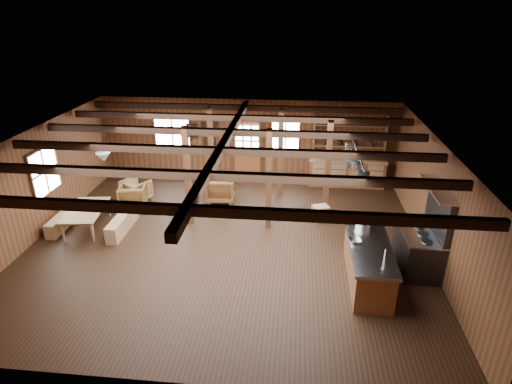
# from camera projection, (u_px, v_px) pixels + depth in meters

# --- Properties ---
(room) EXTENTS (10.04, 9.04, 2.84)m
(room) POSITION_uv_depth(u_px,v_px,m) (225.00, 194.00, 10.53)
(room) COLOR black
(room) RESTS_ON ground
(ceiling_joists) EXTENTS (9.80, 8.82, 0.18)m
(ceiling_joists) POSITION_uv_depth(u_px,v_px,m) (225.00, 142.00, 10.17)
(ceiling_joists) COLOR black
(ceiling_joists) RESTS_ON ceiling
(timber_posts) EXTENTS (3.95, 2.35, 2.80)m
(timber_posts) POSITION_uv_depth(u_px,v_px,m) (255.00, 165.00, 12.37)
(timber_posts) COLOR #402512
(timber_posts) RESTS_ON floor
(back_door) EXTENTS (1.02, 0.08, 2.15)m
(back_door) POSITION_uv_depth(u_px,v_px,m) (247.00, 155.00, 14.78)
(back_door) COLOR brown
(back_door) RESTS_ON floor
(window_back_left) EXTENTS (1.32, 0.06, 1.32)m
(window_back_left) POSITION_uv_depth(u_px,v_px,m) (172.00, 133.00, 14.74)
(window_back_left) COLOR white
(window_back_left) RESTS_ON wall_back
(window_back_right) EXTENTS (1.02, 0.06, 1.32)m
(window_back_right) POSITION_uv_depth(u_px,v_px,m) (285.00, 136.00, 14.38)
(window_back_right) COLOR white
(window_back_right) RESTS_ON wall_back
(window_left) EXTENTS (0.14, 1.24, 1.32)m
(window_left) POSITION_uv_depth(u_px,v_px,m) (44.00, 172.00, 11.36)
(window_left) COLOR white
(window_left) RESTS_ON wall_back
(notice_boards) EXTENTS (1.08, 0.03, 0.90)m
(notice_boards) POSITION_uv_depth(u_px,v_px,m) (204.00, 133.00, 14.62)
(notice_boards) COLOR silver
(notice_boards) RESTS_ON wall_back
(back_counter) EXTENTS (2.55, 0.60, 2.45)m
(back_counter) POSITION_uv_depth(u_px,v_px,m) (347.00, 169.00, 14.36)
(back_counter) COLOR brown
(back_counter) RESTS_ON floor
(pendant_lamps) EXTENTS (1.86, 2.36, 0.66)m
(pendant_lamps) POSITION_uv_depth(u_px,v_px,m) (147.00, 146.00, 11.30)
(pendant_lamps) COLOR #2F2F32
(pendant_lamps) RESTS_ON ceiling
(pot_rack) EXTENTS (0.40, 3.00, 0.46)m
(pot_rack) POSITION_uv_depth(u_px,v_px,m) (356.00, 162.00, 10.05)
(pot_rack) COLOR #2F2F32
(pot_rack) RESTS_ON ceiling
(kitchen_island) EXTENTS (0.89, 2.51, 1.20)m
(kitchen_island) POSITION_uv_depth(u_px,v_px,m) (368.00, 262.00, 9.41)
(kitchen_island) COLOR brown
(kitchen_island) RESTS_ON floor
(step_stool) EXTENTS (0.59, 0.51, 0.44)m
(step_stool) POSITION_uv_depth(u_px,v_px,m) (320.00, 213.00, 12.18)
(step_stool) COLOR #996545
(step_stool) RESTS_ON floor
(commercial_range) EXTENTS (0.85, 1.65, 2.04)m
(commercial_range) POSITION_uv_depth(u_px,v_px,m) (421.00, 243.00, 9.84)
(commercial_range) COLOR #2F2F32
(commercial_range) RESTS_ON floor
(dining_table) EXTENTS (1.13, 1.76, 0.58)m
(dining_table) POSITION_uv_depth(u_px,v_px,m) (88.00, 219.00, 11.70)
(dining_table) COLOR olive
(dining_table) RESTS_ON floor
(bench_wall) EXTENTS (0.27, 1.46, 0.40)m
(bench_wall) POSITION_uv_depth(u_px,v_px,m) (63.00, 220.00, 11.81)
(bench_wall) COLOR #996545
(bench_wall) RESTS_ON floor
(bench_aisle) EXTENTS (0.31, 1.65, 0.45)m
(bench_aisle) POSITION_uv_depth(u_px,v_px,m) (123.00, 223.00, 11.64)
(bench_aisle) COLOR #996545
(bench_aisle) RESTS_ON floor
(armchair_a) EXTENTS (0.89, 0.90, 0.71)m
(armchair_a) POSITION_uv_depth(u_px,v_px,m) (133.00, 196.00, 12.93)
(armchair_a) COLOR brown
(armchair_a) RESTS_ON floor
(armchair_b) EXTENTS (0.86, 0.89, 0.77)m
(armchair_b) POSITION_uv_depth(u_px,v_px,m) (221.00, 189.00, 13.34)
(armchair_b) COLOR brown
(armchair_b) RESTS_ON floor
(armchair_c) EXTENTS (1.01, 1.02, 0.69)m
(armchair_c) POSITION_uv_depth(u_px,v_px,m) (136.00, 190.00, 13.38)
(armchair_c) COLOR olive
(armchair_c) RESTS_ON floor
(counter_pot) EXTENTS (0.33, 0.33, 0.20)m
(counter_pot) POSITION_uv_depth(u_px,v_px,m) (363.00, 222.00, 9.93)
(counter_pot) COLOR silver
(counter_pot) RESTS_ON kitchen_island
(bowl) EXTENTS (0.33, 0.33, 0.07)m
(bowl) POSITION_uv_depth(u_px,v_px,m) (354.00, 241.00, 9.29)
(bowl) COLOR silver
(bowl) RESTS_ON kitchen_island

